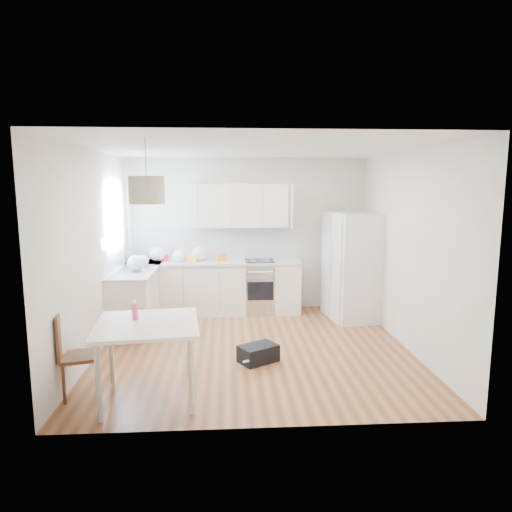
{
  "coord_description": "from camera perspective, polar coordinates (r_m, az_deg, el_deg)",
  "views": [
    {
      "loc": [
        -0.36,
        -6.02,
        2.23
      ],
      "look_at": [
        0.05,
        0.4,
        1.23
      ],
      "focal_mm": 32.0,
      "sensor_mm": 36.0,
      "label": 1
    }
  ],
  "objects": [
    {
      "name": "snack_orange",
      "position": [
        7.96,
        -4.34,
        -0.19
      ],
      "size": [
        0.19,
        0.14,
        0.12
      ],
      "primitive_type": "cube",
      "rotation": [
        0.0,
        0.0,
        0.22
      ],
      "color": "orange",
      "rests_on": "counter_back"
    },
    {
      "name": "grocery_bag_c",
      "position": [
        8.01,
        -7.11,
        0.27
      ],
      "size": [
        0.27,
        0.23,
        0.24
      ],
      "primitive_type": "ellipsoid",
      "color": "white",
      "rests_on": "counter_back"
    },
    {
      "name": "gym_bag",
      "position": [
        5.93,
        0.28,
        -12.08
      ],
      "size": [
        0.56,
        0.51,
        0.22
      ],
      "primitive_type": "cube",
      "rotation": [
        0.0,
        0.0,
        0.54
      ],
      "color": "black",
      "rests_on": "floor"
    },
    {
      "name": "cabinets_back",
      "position": [
        8.03,
        -5.3,
        -4.04
      ],
      "size": [
        3.0,
        0.6,
        0.88
      ],
      "primitive_type": "cube",
      "color": "silver",
      "rests_on": "floor"
    },
    {
      "name": "backsplash_left",
      "position": [
        7.5,
        -17.0,
        0.67
      ],
      "size": [
        0.01,
        1.8,
        0.58
      ],
      "primitive_type": "cube",
      "color": "white",
      "rests_on": "wall_left"
    },
    {
      "name": "refrigerator",
      "position": [
        7.73,
        12.11,
        -1.3
      ],
      "size": [
        0.97,
        1.0,
        1.78
      ],
      "primitive_type": null,
      "rotation": [
        0.0,
        0.0,
        0.14
      ],
      "color": "white",
      "rests_on": "floor"
    },
    {
      "name": "upper_cabinets",
      "position": [
        7.97,
        -2.16,
        6.32
      ],
      "size": [
        1.7,
        0.32,
        0.75
      ],
      "primitive_type": "cube",
      "color": "silver",
      "rests_on": "wall_back"
    },
    {
      "name": "counter_back",
      "position": [
        7.94,
        -5.34,
        -0.8
      ],
      "size": [
        3.02,
        0.64,
        0.04
      ],
      "primitive_type": "cube",
      "color": "#BBBEC1",
      "rests_on": "cabinets_back"
    },
    {
      "name": "window_glassblock",
      "position": [
        7.4,
        -17.23,
        4.76
      ],
      "size": [
        0.02,
        1.0,
        1.0
      ],
      "primitive_type": "cube",
      "color": "#BFE0F9",
      "rests_on": "wall_left"
    },
    {
      "name": "pendant_lamp",
      "position": [
        4.78,
        -13.5,
        8.02
      ],
      "size": [
        0.39,
        0.39,
        0.28
      ],
      "primitive_type": "cylinder",
      "rotation": [
        0.0,
        0.0,
        0.08
      ],
      "color": "beige",
      "rests_on": "ceiling"
    },
    {
      "name": "dining_table",
      "position": [
        4.93,
        -13.42,
        -9.15
      ],
      "size": [
        1.14,
        1.14,
        0.82
      ],
      "rotation": [
        0.0,
        0.0,
        0.1
      ],
      "color": "beige",
      "rests_on": "floor"
    },
    {
      "name": "grocery_bag_a",
      "position": [
        8.07,
        -12.23,
        0.21
      ],
      "size": [
        0.27,
        0.23,
        0.25
      ],
      "primitive_type": "ellipsoid",
      "color": "white",
      "rests_on": "counter_back"
    },
    {
      "name": "wall_right",
      "position": [
        6.56,
        18.37,
        0.71
      ],
      "size": [
        0.0,
        4.2,
        4.2
      ],
      "primitive_type": "plane",
      "rotation": [
        1.57,
        0.0,
        -1.57
      ],
      "color": "beige",
      "rests_on": "floor"
    },
    {
      "name": "snack_yellow",
      "position": [
        7.97,
        -8.02,
        -0.24
      ],
      "size": [
        0.18,
        0.13,
        0.12
      ],
      "primitive_type": "cube",
      "rotation": [
        0.0,
        0.0,
        -0.12
      ],
      "color": "yellow",
      "rests_on": "counter_back"
    },
    {
      "name": "wall_back",
      "position": [
        8.18,
        -1.12,
        2.7
      ],
      "size": [
        4.2,
        0.0,
        4.2
      ],
      "primitive_type": "plane",
      "rotation": [
        1.57,
        0.0,
        0.0
      ],
      "color": "beige",
      "rests_on": "floor"
    },
    {
      "name": "cabinets_left",
      "position": [
        7.58,
        -14.56,
        -5.07
      ],
      "size": [
        0.6,
        1.8,
        0.88
      ],
      "primitive_type": "cube",
      "color": "silver",
      "rests_on": "floor"
    },
    {
      "name": "backsplash_back",
      "position": [
        8.19,
        -5.32,
        1.68
      ],
      "size": [
        3.0,
        0.01,
        0.58
      ],
      "primitive_type": "cube",
      "color": "white",
      "rests_on": "wall_back"
    },
    {
      "name": "range_oven",
      "position": [
        8.05,
        0.42,
        -3.98
      ],
      "size": [
        0.5,
        0.61,
        0.88
      ],
      "primitive_type": null,
      "color": "silver",
      "rests_on": "floor"
    },
    {
      "name": "ceiling",
      "position": [
        6.05,
        -0.26,
        13.32
      ],
      "size": [
        4.2,
        4.2,
        0.0
      ],
      "primitive_type": "plane",
      "rotation": [
        3.14,
        0.0,
        0.0
      ],
      "color": "white",
      "rests_on": "wall_back"
    },
    {
      "name": "sink",
      "position": [
        7.44,
        -14.78,
        -1.61
      ],
      "size": [
        0.5,
        0.8,
        0.16
      ],
      "primitive_type": null,
      "color": "silver",
      "rests_on": "counter_left"
    },
    {
      "name": "floor",
      "position": [
        6.43,
        -0.24,
        -11.41
      ],
      "size": [
        4.2,
        4.2,
        0.0
      ],
      "primitive_type": "plane",
      "color": "brown",
      "rests_on": "ground"
    },
    {
      "name": "counter_left",
      "position": [
        7.49,
        -14.7,
        -1.65
      ],
      "size": [
        0.64,
        1.82,
        0.04
      ],
      "primitive_type": "cube",
      "color": "#BBBEC1",
      "rests_on": "cabinets_left"
    },
    {
      "name": "grocery_bag_e",
      "position": [
        7.27,
        -14.79,
        -0.84
      ],
      "size": [
        0.27,
        0.23,
        0.24
      ],
      "primitive_type": "ellipsoid",
      "color": "white",
      "rests_on": "counter_left"
    },
    {
      "name": "grocery_bag_b",
      "position": [
        7.93,
        -9.6,
        0.01
      ],
      "size": [
        0.23,
        0.2,
        0.21
      ],
      "primitive_type": "ellipsoid",
      "color": "white",
      "rests_on": "counter_back"
    },
    {
      "name": "snack_red",
      "position": [
        8.09,
        -11.39,
        -0.25
      ],
      "size": [
        0.16,
        0.11,
        0.1
      ],
      "primitive_type": "cube",
      "rotation": [
        0.0,
        0.0,
        0.13
      ],
      "color": "red",
      "rests_on": "counter_back"
    },
    {
      "name": "grocery_bag_d",
      "position": [
        7.68,
        -13.97,
        -0.54
      ],
      "size": [
        0.2,
        0.17,
        0.18
      ],
      "primitive_type": "ellipsoid",
      "color": "white",
      "rests_on": "counter_back"
    },
    {
      "name": "wall_left",
      "position": [
        6.33,
        -19.58,
        0.37
      ],
      "size": [
        0.0,
        4.2,
        4.2
      ],
      "primitive_type": "plane",
      "rotation": [
        1.57,
        0.0,
        1.57
      ],
      "color": "beige",
      "rests_on": "floor"
    },
    {
      "name": "drink_bottle",
      "position": [
        5.01,
        -14.91,
        -6.56
      ],
      "size": [
        0.07,
        0.07,
        0.21
      ],
      "primitive_type": "cylinder",
      "rotation": [
        0.0,
        0.0,
        -0.23
      ],
      "color": "#E43F6C",
      "rests_on": "dining_table"
    },
    {
      "name": "dining_chair",
      "position": [
        5.27,
        -21.08,
        -11.37
      ],
      "size": [
        0.47,
        0.47,
        0.92
      ],
      "primitive_type": null,
      "rotation": [
        0.0,
        0.0,
        0.24
      ],
      "color": "#482415",
      "rests_on": "floor"
    }
  ]
}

